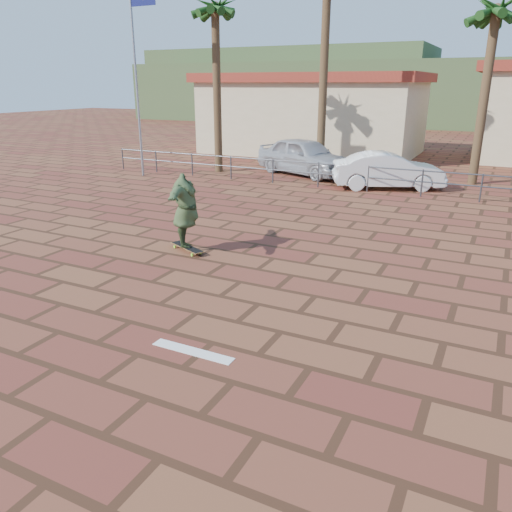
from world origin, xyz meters
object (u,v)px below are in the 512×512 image
at_px(skateboarder, 185,211).
at_px(car_white, 388,171).
at_px(car_silver, 305,156).
at_px(longboard, 187,247).

relative_size(skateboarder, car_white, 0.53).
relative_size(skateboarder, car_silver, 0.46).
bearing_deg(car_silver, car_white, -86.91).
bearing_deg(car_white, longboard, 141.86).
xyz_separation_m(skateboarder, car_white, (2.67, 10.12, -0.33)).
xyz_separation_m(longboard, car_white, (2.67, 10.12, 0.61)).
height_order(car_silver, car_white, car_silver).
bearing_deg(longboard, car_white, 99.61).
relative_size(car_silver, car_white, 1.14).
relative_size(longboard, skateboarder, 0.53).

